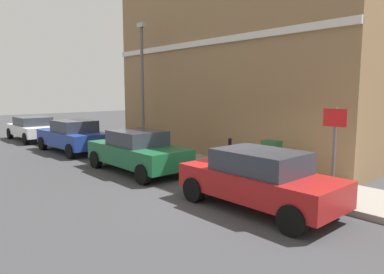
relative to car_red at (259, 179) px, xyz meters
name	(u,v)px	position (x,y,z in m)	size (l,w,h in m)	color
ground	(228,196)	(0.27, 1.22, -0.76)	(80.00, 80.00, 0.00)	#38383A
sidewalk	(159,155)	(2.33, 7.22, -0.68)	(2.28, 30.00, 0.15)	gray
corner_building	(261,66)	(7.27, 5.52, 3.32)	(7.71, 12.61, 8.15)	olive
car_red	(259,179)	(0.00, 0.00, 0.00)	(1.79, 4.01, 1.45)	maroon
car_green	(137,151)	(0.01, 5.31, 0.00)	(1.87, 4.26, 1.47)	#195933
car_blue	(73,136)	(0.02, 10.80, 0.01)	(1.98, 4.29, 1.51)	navy
car_white	(33,128)	(-0.04, 16.28, -0.03)	(2.01, 4.27, 1.37)	silver
utility_cabinet	(271,160)	(2.46, 1.40, -0.07)	(0.46, 0.61, 1.15)	#1E4C28
bollard_near_cabinet	(230,151)	(2.56, 3.24, -0.05)	(0.14, 0.14, 1.04)	black
street_sign	(334,140)	(1.63, -1.03, 0.91)	(0.08, 0.60, 2.30)	#59595B
lamppost	(142,81)	(2.38, 8.45, 2.55)	(0.20, 0.44, 5.72)	#59595B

